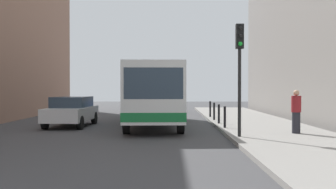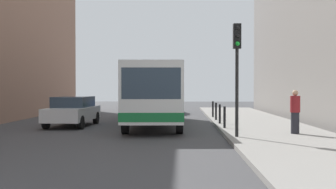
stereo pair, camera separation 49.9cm
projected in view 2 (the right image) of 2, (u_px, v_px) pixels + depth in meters
ground_plane at (145, 134)px, 17.63m from camera, size 80.00×80.00×0.00m
sidewalk at (274, 132)px, 17.46m from camera, size 4.40×40.00×0.15m
bus at (155, 92)px, 21.50m from camera, size 2.95×11.11×3.00m
car_beside_bus at (73, 111)px, 21.02m from camera, size 1.99×4.46×1.48m
car_behind_bus at (166, 103)px, 31.49m from camera, size 1.88×4.41×1.48m
traffic_light at (237, 58)px, 15.18m from camera, size 0.28×0.33×4.10m
bollard_near at (225, 117)px, 18.56m from camera, size 0.11×0.11×0.95m
bollard_mid at (220, 114)px, 20.83m from camera, size 0.11×0.11×0.95m
bollard_far at (216, 111)px, 23.11m from camera, size 0.11×0.11×0.95m
bollard_farthest at (213, 109)px, 25.38m from camera, size 0.11×0.11×0.95m
pedestrian_near_signal at (295, 112)px, 16.24m from camera, size 0.38×0.38×1.69m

